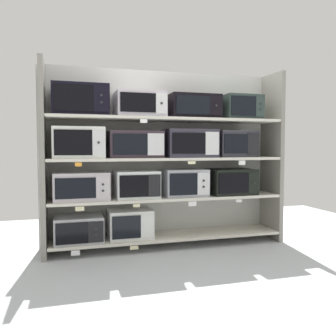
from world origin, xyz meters
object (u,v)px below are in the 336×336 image
Objects in this scene: microwave_3 at (136,184)px; microwave_7 at (135,144)px; microwave_8 at (189,143)px; microwave_12 at (193,107)px; microwave_11 at (139,105)px; microwave_4 at (184,182)px; microwave_5 at (230,181)px; microwave_10 at (80,100)px; microwave_13 at (240,108)px; microwave_6 at (78,143)px; microwave_0 at (79,229)px; microwave_2 at (81,186)px; microwave_9 at (234,144)px; microwave_1 at (130,224)px.

microwave_7 reaches higher than microwave_3.
microwave_8 is 0.41m from microwave_12.
microwave_11 is at bearing 0.24° from microwave_3.
microwave_4 is 0.58m from microwave_5.
microwave_10 is 1.81m from microwave_13.
microwave_10 is at bearing -180.00° from microwave_5.
microwave_12 reaches higher than microwave_6.
microwave_8 reaches higher than microwave_7.
microwave_11 is 0.62m from microwave_12.
microwave_11 is at bearing 179.99° from microwave_13.
microwave_0 is 0.45m from microwave_2.
microwave_1 is at bearing -179.99° from microwave_9.
microwave_0 is 1.79m from microwave_5.
microwave_3 is 1.50m from microwave_13.
microwave_5 is 0.91× the size of microwave_7.
microwave_0 is 1.25m from microwave_4.
microwave_2 reaches higher than microwave_1.
microwave_11 reaches higher than microwave_0.
microwave_8 is 0.75m from microwave_13.
microwave_10 is (-1.19, -0.00, 0.44)m from microwave_8.
microwave_2 is 1.50m from microwave_12.
microwave_5 is at bearing 0.00° from microwave_0.
microwave_3 reaches higher than microwave_2.
microwave_4 is at bearing 0.00° from microwave_10.
microwave_3 is 0.95× the size of microwave_4.
microwave_4 is at bearing 179.99° from microwave_13.
microwave_13 reaches higher than microwave_0.
microwave_2 is 0.88m from microwave_10.
microwave_7 is 0.43m from microwave_11.
microwave_6 is (-1.73, -0.00, 0.45)m from microwave_5.
microwave_9 is (1.18, 0.00, 0.01)m from microwave_7.
microwave_8 reaches higher than microwave_1.
microwave_12 is at bearing 0.01° from microwave_0.
microwave_4 is at bearing -0.00° from microwave_1.
microwave_12 is at bearing 0.04° from microwave_4.
microwave_11 is at bearing -179.99° from microwave_8.
microwave_11 reaches higher than microwave_7.
microwave_9 is at bearing 0.01° from microwave_11.
microwave_4 is 0.70m from microwave_7.
microwave_10 reaches higher than microwave_4.
microwave_10 is at bearing -179.98° from microwave_8.
microwave_10 is at bearing -0.00° from microwave_0.
microwave_4 is (1.13, -0.00, 0.01)m from microwave_2.
microwave_3 is (0.58, -0.00, 0.00)m from microwave_2.
microwave_2 is (0.03, 0.00, 0.45)m from microwave_0.
microwave_3 is at bearing -0.59° from microwave_7.
microwave_5 is at bearing -179.61° from microwave_9.
microwave_6 is (0.01, 0.00, 0.90)m from microwave_0.
microwave_4 is 1.10× the size of microwave_13.
microwave_6 is (-1.15, -0.00, 0.44)m from microwave_4.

